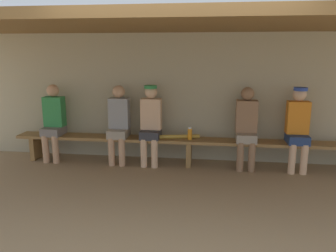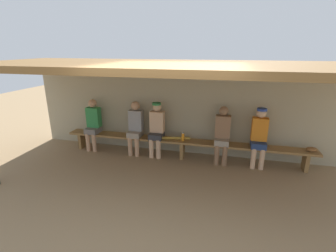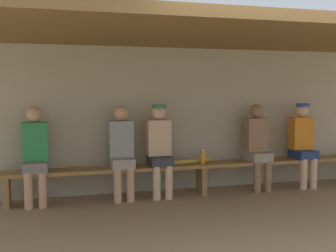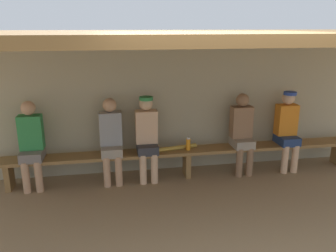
{
  "view_description": "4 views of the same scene",
  "coord_description": "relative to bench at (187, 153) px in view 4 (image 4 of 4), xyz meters",
  "views": [
    {
      "loc": [
        0.37,
        -3.88,
        1.9
      ],
      "look_at": [
        -0.31,
        1.19,
        0.75
      ],
      "focal_mm": 35.97,
      "sensor_mm": 36.0,
      "label": 1
    },
    {
      "loc": [
        0.98,
        -3.89,
        2.6
      ],
      "look_at": [
        -0.28,
        1.2,
        0.91
      ],
      "focal_mm": 26.14,
      "sensor_mm": 36.0,
      "label": 2
    },
    {
      "loc": [
        -2.08,
        -4.16,
        1.55
      ],
      "look_at": [
        -0.56,
        1.42,
        1.05
      ],
      "focal_mm": 43.64,
      "sensor_mm": 36.0,
      "label": 3
    },
    {
      "loc": [
        -1.21,
        -3.54,
        2.39
      ],
      "look_at": [
        -0.35,
        1.33,
        0.94
      ],
      "focal_mm": 36.69,
      "sensor_mm": 36.0,
      "label": 4
    }
  ],
  "objects": [
    {
      "name": "player_middle",
      "position": [
        -0.65,
        0.0,
        0.36
      ],
      "size": [
        0.34,
        0.42,
        1.34
      ],
      "color": "#333338",
      "rests_on": "ground"
    },
    {
      "name": "bench",
      "position": [
        0.0,
        0.0,
        0.0
      ],
      "size": [
        6.0,
        0.36,
        0.46
      ],
      "color": "olive",
      "rests_on": "ground"
    },
    {
      "name": "back_wall",
      "position": [
        0.0,
        0.45,
        0.71
      ],
      "size": [
        8.0,
        0.2,
        2.2
      ],
      "primitive_type": "cube",
      "color": "tan",
      "rests_on": "ground"
    },
    {
      "name": "player_near_post",
      "position": [
        -1.2,
        0.0,
        0.34
      ],
      "size": [
        0.34,
        0.42,
        1.34
      ],
      "color": "gray",
      "rests_on": "ground"
    },
    {
      "name": "water_bottle_blue",
      "position": [
        0.01,
        -0.03,
        0.17
      ],
      "size": [
        0.07,
        0.07,
        0.21
      ],
      "color": "orange",
      "rests_on": "bench"
    },
    {
      "name": "dugout_roof",
      "position": [
        0.0,
        -0.85,
        1.87
      ],
      "size": [
        8.0,
        2.8,
        0.12
      ],
      "primitive_type": "cube",
      "color": "brown",
      "rests_on": "back_wall"
    },
    {
      "name": "player_leftmost",
      "position": [
        0.93,
        0.0,
        0.34
      ],
      "size": [
        0.34,
        0.42,
        1.34
      ],
      "color": "gray",
      "rests_on": "ground"
    },
    {
      "name": "ground_plane",
      "position": [
        0.0,
        -1.55,
        -0.39
      ],
      "size": [
        24.0,
        24.0,
        0.0
      ],
      "primitive_type": "plane",
      "color": "#937754"
    },
    {
      "name": "baseball_bat",
      "position": [
        -0.23,
        -0.0,
        0.11
      ],
      "size": [
        0.8,
        0.23,
        0.07
      ],
      "primitive_type": "cylinder",
      "rotation": [
        0.0,
        1.57,
        0.21
      ],
      "color": "#B28C33",
      "rests_on": "bench"
    },
    {
      "name": "player_in_blue",
      "position": [
        1.73,
        0.0,
        0.36
      ],
      "size": [
        0.34,
        0.42,
        1.34
      ],
      "color": "navy",
      "rests_on": "ground"
    },
    {
      "name": "player_rightmost",
      "position": [
        -2.38,
        0.0,
        0.34
      ],
      "size": [
        0.34,
        0.42,
        1.34
      ],
      "color": "slate",
      "rests_on": "ground"
    }
  ]
}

